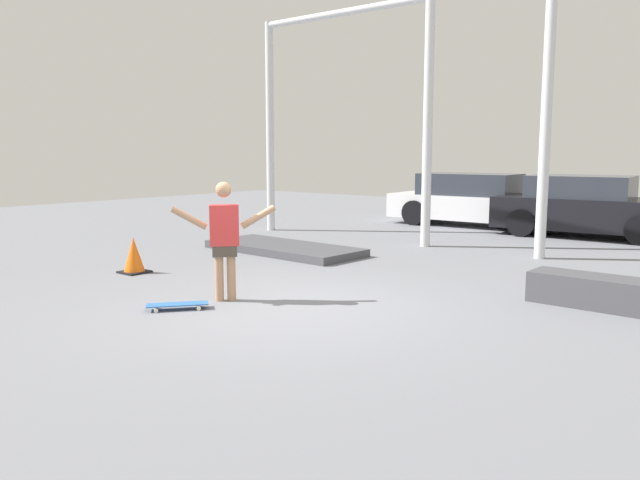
{
  "coord_description": "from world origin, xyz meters",
  "views": [
    {
      "loc": [
        5.29,
        -5.79,
        1.98
      ],
      "look_at": [
        -0.35,
        1.19,
        0.72
      ],
      "focal_mm": 35.0,
      "sensor_mm": 36.0,
      "label": 1
    }
  ],
  "objects": [
    {
      "name": "canopy_support_left",
      "position": [
        -3.48,
        5.84,
        3.13
      ],
      "size": [
        4.7,
        0.2,
        5.18
      ],
      "color": "silver",
      "rests_on": "ground_plane"
    },
    {
      "name": "manual_pad",
      "position": [
        -3.05,
        3.37,
        0.08
      ],
      "size": [
        3.4,
        1.52,
        0.15
      ],
      "primitive_type": "cube",
      "rotation": [
        0.0,
        0.0,
        -0.05
      ],
      "color": "#47474C",
      "rests_on": "ground_plane"
    },
    {
      "name": "parked_car_black",
      "position": [
        0.92,
        9.66,
        0.7
      ],
      "size": [
        4.27,
        2.28,
        1.44
      ],
      "rotation": [
        0.0,
        0.0,
        0.09
      ],
      "color": "black",
      "rests_on": "ground_plane"
    },
    {
      "name": "skateboarder",
      "position": [
        -0.87,
        -0.19,
        0.89
      ],
      "size": [
        0.99,
        1.09,
        1.6
      ],
      "rotation": [
        0.0,
        0.0,
        0.84
      ],
      "color": "tan",
      "rests_on": "ground_plane"
    },
    {
      "name": "parked_car_white",
      "position": [
        -2.09,
        10.01,
        0.68
      ],
      "size": [
        4.67,
        2.02,
        1.42
      ],
      "rotation": [
        0.0,
        0.0,
        0.05
      ],
      "color": "white",
      "rests_on": "ground_plane"
    },
    {
      "name": "grind_box",
      "position": [
        3.48,
        2.57,
        0.2
      ],
      "size": [
        2.38,
        0.63,
        0.4
      ],
      "primitive_type": "cube",
      "rotation": [
        0.0,
        0.0,
        -0.03
      ],
      "color": "#47474C",
      "rests_on": "ground_plane"
    },
    {
      "name": "skateboard",
      "position": [
        -0.98,
        -0.92,
        0.06
      ],
      "size": [
        0.65,
        0.74,
        0.08
      ],
      "rotation": [
        0.0,
        0.0,
        0.9
      ],
      "color": "#2D66B2",
      "rests_on": "ground_plane"
    },
    {
      "name": "ground_plane",
      "position": [
        0.0,
        0.0,
        0.0
      ],
      "size": [
        36.0,
        36.0,
        0.0
      ],
      "primitive_type": "plane",
      "color": "slate"
    },
    {
      "name": "traffic_cone",
      "position": [
        -3.52,
        0.19,
        0.29
      ],
      "size": [
        0.43,
        0.43,
        0.59
      ],
      "color": "black",
      "rests_on": "ground_plane"
    }
  ]
}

